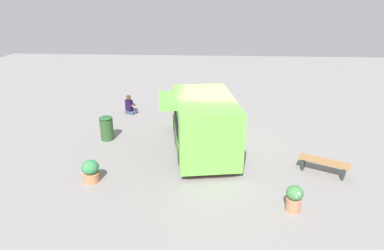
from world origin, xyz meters
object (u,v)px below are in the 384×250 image
object	(u,v)px
trash_bin	(107,128)
person_customer	(130,106)
food_truck	(202,122)
plaza_bench	(324,164)
planter_flowering_near	(294,198)
planter_flowering_far	(91,171)

from	to	relation	value
trash_bin	person_customer	bearing A→B (deg)	-2.92
food_truck	plaza_bench	size ratio (longest dim) A/B	3.46
planter_flowering_near	trash_bin	size ratio (longest dim) A/B	0.77
person_customer	planter_flowering_far	size ratio (longest dim) A/B	1.26
food_truck	planter_flowering_near	bearing A→B (deg)	-145.57
trash_bin	planter_flowering_far	bearing A→B (deg)	-171.87
plaza_bench	trash_bin	world-z (taller)	trash_bin
trash_bin	planter_flowering_near	bearing A→B (deg)	-123.73
food_truck	planter_flowering_far	xyz separation A→B (m)	(-2.74, 3.46, -0.67)
planter_flowering_near	person_customer	bearing A→B (deg)	40.16
person_customer	trash_bin	distance (m)	3.22
planter_flowering_far	trash_bin	world-z (taller)	trash_bin
planter_flowering_near	plaza_bench	bearing A→B (deg)	-34.40
planter_flowering_far	person_customer	bearing A→B (deg)	2.66
planter_flowering_near	trash_bin	bearing A→B (deg)	56.27
planter_flowering_far	trash_bin	size ratio (longest dim) A/B	0.75
planter_flowering_near	planter_flowering_far	distance (m)	6.23
food_truck	planter_flowering_far	size ratio (longest dim) A/B	7.47
food_truck	person_customer	world-z (taller)	food_truck
planter_flowering_far	plaza_bench	bearing A→B (deg)	-82.78
person_customer	planter_flowering_far	world-z (taller)	person_customer
food_truck	trash_bin	bearing A→B (deg)	82.64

